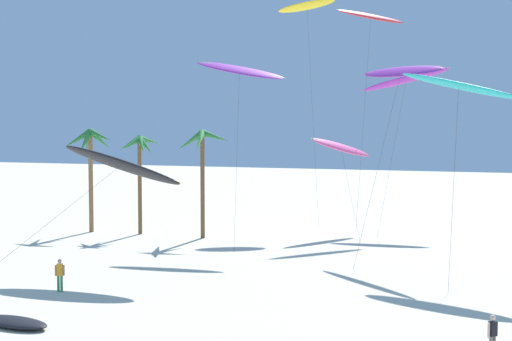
{
  "coord_description": "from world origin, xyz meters",
  "views": [
    {
      "loc": [
        10.27,
        -0.95,
        8.18
      ],
      "look_at": [
        0.76,
        21.37,
        6.86
      ],
      "focal_mm": 44.41,
      "sensor_mm": 36.0,
      "label": 1
    }
  ],
  "objects_px": {
    "palm_tree_2": "(203,149)",
    "grounded_kite_1": "(14,322)",
    "flying_kite_4": "(406,79)",
    "flying_kite_6": "(341,147)",
    "flying_kite_2": "(120,164)",
    "palm_tree_1": "(139,151)",
    "flying_kite_8": "(401,72)",
    "person_near_right": "(493,334)",
    "palm_tree_0": "(90,150)",
    "flying_kite_7": "(459,86)",
    "flying_kite_3": "(371,16)",
    "flying_kite_0": "(239,70)",
    "person_mid_field": "(60,274)",
    "flying_kite_1": "(307,6)"
  },
  "relations": [
    {
      "from": "flying_kite_4",
      "to": "flying_kite_6",
      "type": "relative_size",
      "value": 1.74
    },
    {
      "from": "flying_kite_4",
      "to": "flying_kite_6",
      "type": "bearing_deg",
      "value": -126.82
    },
    {
      "from": "palm_tree_1",
      "to": "flying_kite_7",
      "type": "height_order",
      "value": "flying_kite_7"
    },
    {
      "from": "palm_tree_1",
      "to": "person_near_right",
      "type": "relative_size",
      "value": 5.16
    },
    {
      "from": "palm_tree_0",
      "to": "palm_tree_2",
      "type": "bearing_deg",
      "value": 4.49
    },
    {
      "from": "flying_kite_3",
      "to": "flying_kite_7",
      "type": "bearing_deg",
      "value": -61.77
    },
    {
      "from": "palm_tree_1",
      "to": "grounded_kite_1",
      "type": "height_order",
      "value": "palm_tree_1"
    },
    {
      "from": "palm_tree_2",
      "to": "flying_kite_1",
      "type": "height_order",
      "value": "flying_kite_1"
    },
    {
      "from": "flying_kite_2",
      "to": "flying_kite_1",
      "type": "bearing_deg",
      "value": 85.32
    },
    {
      "from": "grounded_kite_1",
      "to": "person_mid_field",
      "type": "bearing_deg",
      "value": 112.17
    },
    {
      "from": "flying_kite_2",
      "to": "flying_kite_7",
      "type": "distance_m",
      "value": 20.93
    },
    {
      "from": "flying_kite_7",
      "to": "flying_kite_8",
      "type": "relative_size",
      "value": 0.94
    },
    {
      "from": "flying_kite_6",
      "to": "palm_tree_2",
      "type": "bearing_deg",
      "value": -140.42
    },
    {
      "from": "palm_tree_1",
      "to": "person_near_right",
      "type": "height_order",
      "value": "palm_tree_1"
    },
    {
      "from": "grounded_kite_1",
      "to": "person_near_right",
      "type": "bearing_deg",
      "value": 11.8
    },
    {
      "from": "grounded_kite_1",
      "to": "person_mid_field",
      "type": "distance_m",
      "value": 6.13
    },
    {
      "from": "palm_tree_0",
      "to": "flying_kite_7",
      "type": "distance_m",
      "value": 30.69
    },
    {
      "from": "palm_tree_1",
      "to": "flying_kite_7",
      "type": "xyz_separation_m",
      "value": [
        25.72,
        -4.12,
        4.33
      ]
    },
    {
      "from": "palm_tree_0",
      "to": "flying_kite_7",
      "type": "height_order",
      "value": "flying_kite_7"
    },
    {
      "from": "person_near_right",
      "to": "flying_kite_3",
      "type": "bearing_deg",
      "value": 110.22
    },
    {
      "from": "flying_kite_3",
      "to": "flying_kite_6",
      "type": "height_order",
      "value": "flying_kite_3"
    },
    {
      "from": "flying_kite_4",
      "to": "flying_kite_7",
      "type": "relative_size",
      "value": 1.17
    },
    {
      "from": "flying_kite_3",
      "to": "flying_kite_0",
      "type": "bearing_deg",
      "value": -117.37
    },
    {
      "from": "palm_tree_1",
      "to": "flying_kite_8",
      "type": "xyz_separation_m",
      "value": [
        21.36,
        0.65,
        5.79
      ]
    },
    {
      "from": "person_near_right",
      "to": "flying_kite_8",
      "type": "bearing_deg",
      "value": 109.3
    },
    {
      "from": "flying_kite_4",
      "to": "flying_kite_6",
      "type": "distance_m",
      "value": 9.48
    },
    {
      "from": "palm_tree_1",
      "to": "flying_kite_4",
      "type": "bearing_deg",
      "value": 35.0
    },
    {
      "from": "palm_tree_0",
      "to": "flying_kite_4",
      "type": "relative_size",
      "value": 0.6
    },
    {
      "from": "palm_tree_2",
      "to": "person_near_right",
      "type": "height_order",
      "value": "palm_tree_2"
    },
    {
      "from": "flying_kite_0",
      "to": "flying_kite_8",
      "type": "height_order",
      "value": "flying_kite_0"
    },
    {
      "from": "palm_tree_2",
      "to": "flying_kite_4",
      "type": "height_order",
      "value": "flying_kite_4"
    },
    {
      "from": "flying_kite_6",
      "to": "flying_kite_7",
      "type": "distance_m",
      "value": 16.46
    },
    {
      "from": "flying_kite_3",
      "to": "grounded_kite_1",
      "type": "relative_size",
      "value": 5.49
    },
    {
      "from": "palm_tree_0",
      "to": "flying_kite_3",
      "type": "xyz_separation_m",
      "value": [
        20.72,
        14.15,
        12.1
      ]
    },
    {
      "from": "flying_kite_1",
      "to": "flying_kite_8",
      "type": "relative_size",
      "value": 1.63
    },
    {
      "from": "person_near_right",
      "to": "flying_kite_0",
      "type": "bearing_deg",
      "value": 134.23
    },
    {
      "from": "palm_tree_2",
      "to": "flying_kite_2",
      "type": "height_order",
      "value": "palm_tree_2"
    },
    {
      "from": "flying_kite_6",
      "to": "flying_kite_8",
      "type": "relative_size",
      "value": 0.63
    },
    {
      "from": "flying_kite_6",
      "to": "grounded_kite_1",
      "type": "bearing_deg",
      "value": -100.15
    },
    {
      "from": "grounded_kite_1",
      "to": "person_mid_field",
      "type": "relative_size",
      "value": 2.1
    },
    {
      "from": "flying_kite_0",
      "to": "flying_kite_6",
      "type": "bearing_deg",
      "value": 53.02
    },
    {
      "from": "flying_kite_6",
      "to": "flying_kite_4",
      "type": "bearing_deg",
      "value": 53.18
    },
    {
      "from": "flying_kite_8",
      "to": "palm_tree_1",
      "type": "bearing_deg",
      "value": -178.26
    },
    {
      "from": "grounded_kite_1",
      "to": "flying_kite_4",
      "type": "bearing_deg",
      "value": 75.03
    },
    {
      "from": "palm_tree_0",
      "to": "flying_kite_7",
      "type": "xyz_separation_m",
      "value": [
        30.2,
        -3.51,
        4.21
      ]
    },
    {
      "from": "flying_kite_7",
      "to": "flying_kite_8",
      "type": "distance_m",
      "value": 6.63
    },
    {
      "from": "flying_kite_1",
      "to": "person_mid_field",
      "type": "relative_size",
      "value": 12.7
    },
    {
      "from": "palm_tree_0",
      "to": "flying_kite_8",
      "type": "xyz_separation_m",
      "value": [
        25.84,
        1.26,
        5.67
      ]
    },
    {
      "from": "palm_tree_2",
      "to": "grounded_kite_1",
      "type": "xyz_separation_m",
      "value": [
        3.51,
        -24.13,
        -7.01
      ]
    },
    {
      "from": "flying_kite_1",
      "to": "grounded_kite_1",
      "type": "distance_m",
      "value": 43.39
    }
  ]
}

